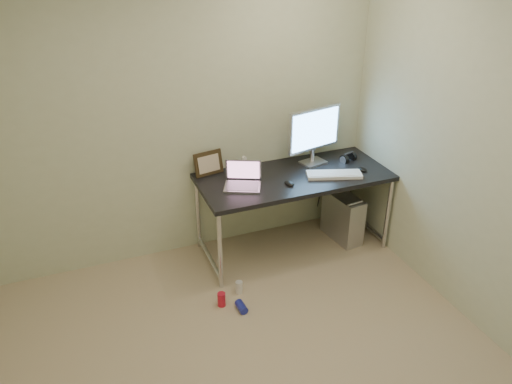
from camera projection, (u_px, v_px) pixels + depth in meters
name	position (u px, v px, depth m)	size (l,w,h in m)	color
floor	(256.00, 383.00, 3.30)	(3.50, 3.50, 0.00)	tan
wall_back	(179.00, 121.00, 4.16)	(3.50, 0.02, 2.50)	beige
wall_right	(503.00, 171.00, 3.29)	(0.02, 3.50, 2.50)	beige
desk	(294.00, 183.00, 4.41)	(1.69, 0.74, 0.75)	black
tower_computer	(343.00, 217.00, 4.76)	(0.24, 0.46, 0.48)	silver
cable_a	(321.00, 186.00, 4.96)	(0.01, 0.01, 0.70)	black
cable_b	(330.00, 187.00, 4.98)	(0.01, 0.01, 0.72)	black
can_red	(222.00, 299.00, 3.96)	(0.06, 0.06, 0.12)	red
can_white	(239.00, 287.00, 4.10)	(0.06, 0.06, 0.11)	white
can_blue	(241.00, 307.00, 3.92)	(0.07, 0.07, 0.12)	#2129A2
laptop	(243.00, 180.00, 4.18)	(0.38, 0.35, 0.21)	silver
monitor	(314.00, 132.00, 4.47)	(0.55, 0.21, 0.53)	silver
keyboard	(334.00, 175.00, 4.36)	(0.48, 0.16, 0.03)	white
mouse_right	(362.00, 168.00, 4.46)	(0.07, 0.11, 0.04)	black
mouse_left	(289.00, 183.00, 4.21)	(0.07, 0.11, 0.04)	black
headphones	(348.00, 158.00, 4.64)	(0.17, 0.10, 0.10)	black
picture_frame	(208.00, 163.00, 4.35)	(0.26, 0.03, 0.21)	black
webcam	(244.00, 160.00, 4.45)	(0.04, 0.03, 0.12)	silver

